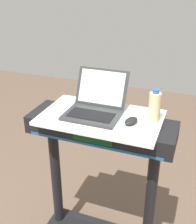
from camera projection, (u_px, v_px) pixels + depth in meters
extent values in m
cylinder|color=black|center=(56.00, 176.00, 2.04)|extent=(0.07, 0.07, 0.82)
cylinder|color=black|center=(150.00, 199.00, 1.83)|extent=(0.07, 0.07, 0.82)
cube|color=black|center=(101.00, 127.00, 1.73)|extent=(0.90, 0.28, 0.11)
cube|color=#0C3F19|center=(92.00, 139.00, 1.61)|extent=(0.24, 0.01, 0.06)
cube|color=#1E598C|center=(92.00, 145.00, 1.63)|extent=(0.81, 0.00, 0.02)
cube|color=white|center=(101.00, 118.00, 1.70)|extent=(0.71, 0.44, 0.02)
cube|color=#2D2D30|center=(92.00, 115.00, 1.69)|extent=(0.32, 0.23, 0.02)
cube|color=black|center=(91.00, 115.00, 1.67)|extent=(0.27, 0.13, 0.00)
cube|color=#2D2D30|center=(102.00, 87.00, 1.78)|extent=(0.32, 0.10, 0.22)
cube|color=#B2E0B7|center=(101.00, 87.00, 1.77)|extent=(0.29, 0.09, 0.19)
ellipsoid|color=black|center=(131.00, 121.00, 1.61)|extent=(0.09, 0.11, 0.03)
cylinder|color=beige|center=(154.00, 107.00, 1.60)|extent=(0.07, 0.07, 0.17)
cylinder|color=#2659A5|center=(156.00, 91.00, 1.56)|extent=(0.04, 0.04, 0.02)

